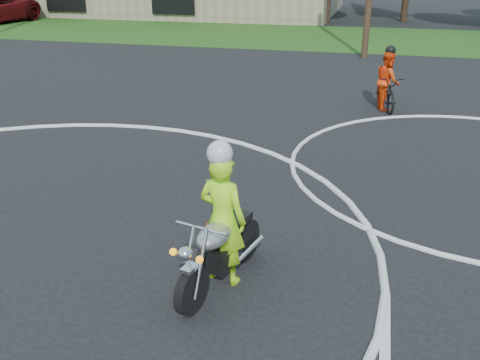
# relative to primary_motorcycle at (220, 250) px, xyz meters

# --- Properties ---
(grass_strip) EXTENTS (120.00, 10.00, 0.02)m
(grass_strip) POSITION_rel_primary_motorcycle_xyz_m (-3.84, 24.34, -0.51)
(grass_strip) COLOR #1E4714
(grass_strip) RESTS_ON ground
(course_markings) EXTENTS (19.05, 19.05, 0.12)m
(course_markings) POSITION_rel_primary_motorcycle_xyz_m (-1.67, 1.69, -0.52)
(course_markings) COLOR silver
(course_markings) RESTS_ON ground
(primary_motorcycle) EXTENTS (0.87, 2.02, 1.08)m
(primary_motorcycle) POSITION_rel_primary_motorcycle_xyz_m (0.00, 0.00, 0.00)
(primary_motorcycle) COLOR black
(primary_motorcycle) RESTS_ON ground
(rider_primary_grp) EXTENTS (0.75, 0.58, 2.00)m
(rider_primary_grp) POSITION_rel_primary_motorcycle_xyz_m (0.01, 0.14, 0.44)
(rider_primary_grp) COLOR #AEFF1A
(rider_primary_grp) RESTS_ON ground
(rider_second_grp) EXTENTS (1.09, 1.98, 1.80)m
(rider_second_grp) POSITION_rel_primary_motorcycle_xyz_m (2.08, 9.82, 0.11)
(rider_second_grp) COLOR black
(rider_second_grp) RESTS_ON ground
(traffic_cones) EXTENTS (13.44, 9.02, 0.30)m
(traffic_cones) POSITION_rel_primary_motorcycle_xyz_m (-0.94, -0.55, -0.39)
(traffic_cones) COLOR #F04E0C
(traffic_cones) RESTS_ON ground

